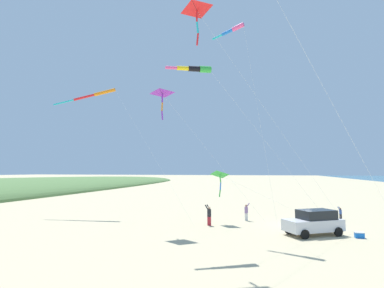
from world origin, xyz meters
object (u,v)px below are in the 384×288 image
(kite_windsock_orange_high_right, at_px, (232,30))
(kite_delta_white_trailing, at_px, (220,175))
(parked_car, at_px, (314,222))
(person_child_grey_jacket, at_px, (209,214))
(person_adult_flyer, at_px, (246,211))
(kite_windsock_striped_overhead, at_px, (94,95))
(person_child_green_jacket, at_px, (340,213))
(kite_delta_purple_drifting, at_px, (162,93))
(kite_delta_long_streamer_left, at_px, (197,10))
(kite_windsock_red_high_left, at_px, (195,69))
(cooler_box, at_px, (359,235))

(kite_windsock_orange_high_right, bearing_deg, kite_delta_white_trailing, 116.75)
(parked_car, bearing_deg, person_child_grey_jacket, 167.91)
(parked_car, height_order, person_adult_flyer, parked_car)
(kite_windsock_orange_high_right, height_order, kite_windsock_striped_overhead, kite_windsock_orange_high_right)
(person_adult_flyer, relative_size, person_child_green_jacket, 1.35)
(person_child_green_jacket, relative_size, kite_delta_purple_drifting, 0.10)
(person_adult_flyer, xyz_separation_m, kite_windsock_striped_overhead, (-17.92, 1.14, 12.92))
(kite_windsock_orange_high_right, bearing_deg, kite_delta_long_streamer_left, -104.68)
(parked_car, relative_size, person_adult_flyer, 2.75)
(kite_delta_purple_drifting, xyz_separation_m, kite_delta_long_streamer_left, (4.57, -5.78, 3.81))
(person_adult_flyer, bearing_deg, kite_windsock_red_high_left, -105.56)
(parked_car, bearing_deg, kite_delta_white_trailing, 155.67)
(parked_car, xyz_separation_m, person_child_green_jacket, (3.54, 8.25, -0.28))
(cooler_box, distance_m, kite_windsock_striped_overhead, 30.35)
(kite_delta_purple_drifting, bearing_deg, kite_windsock_orange_high_right, 2.94)
(kite_delta_white_trailing, distance_m, kite_delta_long_streamer_left, 14.51)
(person_adult_flyer, relative_size, kite_delta_long_streamer_left, 0.11)
(kite_delta_purple_drifting, bearing_deg, kite_windsock_striped_overhead, 149.39)
(person_adult_flyer, height_order, person_child_green_jacket, person_adult_flyer)
(person_adult_flyer, distance_m, person_child_grey_jacket, 4.54)
(person_child_grey_jacket, xyz_separation_m, kite_windsock_striped_overhead, (-14.93, 4.56, 12.86))
(parked_car, relative_size, kite_delta_purple_drifting, 0.39)
(kite_delta_white_trailing, height_order, kite_delta_long_streamer_left, kite_delta_long_streamer_left)
(person_child_grey_jacket, bearing_deg, kite_windsock_red_high_left, -87.13)
(person_child_grey_jacket, height_order, kite_delta_purple_drifting, kite_delta_purple_drifting)
(person_child_grey_jacket, bearing_deg, kite_delta_long_streamer_left, -83.63)
(kite_delta_white_trailing, height_order, kite_windsock_red_high_left, kite_windsock_red_high_left)
(cooler_box, distance_m, person_child_green_jacket, 8.51)
(parked_car, bearing_deg, person_adult_flyer, 136.03)
(kite_delta_purple_drifting, bearing_deg, person_child_grey_jacket, 29.65)
(parked_car, distance_m, person_adult_flyer, 7.51)
(kite_delta_long_streamer_left, bearing_deg, parked_car, 39.00)
(cooler_box, distance_m, person_adult_flyer, 10.02)
(person_child_green_jacket, height_order, kite_windsock_red_high_left, kite_windsock_red_high_left)
(kite_windsock_striped_overhead, bearing_deg, kite_delta_purple_drifting, -30.61)
(person_child_green_jacket, xyz_separation_m, kite_delta_white_trailing, (-11.19, -4.79, 3.74))
(kite_delta_white_trailing, distance_m, kite_windsock_striped_overhead, 18.51)
(parked_car, distance_m, kite_windsock_striped_overhead, 27.39)
(kite_windsock_orange_high_right, height_order, kite_delta_long_streamer_left, kite_windsock_orange_high_right)
(parked_car, relative_size, kite_delta_long_streamer_left, 0.29)
(person_child_grey_jacket, bearing_deg, person_child_green_jacket, 28.43)
(person_adult_flyer, relative_size, kite_delta_purple_drifting, 0.14)
(kite_delta_white_trailing, bearing_deg, person_adult_flyer, 38.02)
(person_child_green_jacket, distance_m, kite_windsock_red_high_left, 20.56)
(parked_car, relative_size, kite_windsock_orange_high_right, 0.27)
(kite_delta_white_trailing, xyz_separation_m, kite_windsock_striped_overhead, (-15.67, 2.89, 9.42))
(parked_car, height_order, kite_windsock_red_high_left, kite_windsock_red_high_left)
(cooler_box, distance_m, person_child_grey_jacket, 11.58)
(kite_delta_white_trailing, relative_size, kite_windsock_orange_high_right, 0.62)
(kite_delta_white_trailing, relative_size, kite_delta_long_streamer_left, 0.67)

